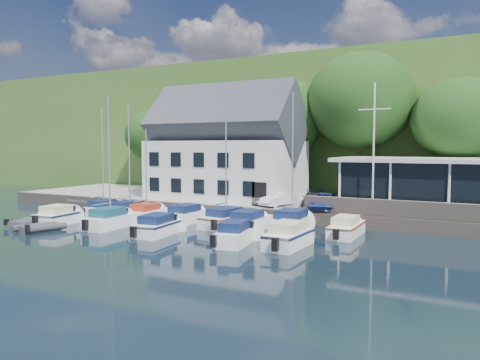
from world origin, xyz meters
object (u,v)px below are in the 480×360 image
Objects in this scene: harbor_building at (226,153)px; flagpole at (374,149)px; car_dgrey at (314,199)px; dinghy_0 at (25,222)px; car_white at (279,199)px; car_blue at (325,201)px; boat_r2_4 at (288,234)px; boat_r1_6 at (293,164)px; car_silver at (271,197)px; boat_r2_2 at (158,224)px; boat_r1_0 at (103,168)px; boat_r2_1 at (109,165)px; club_pavilion at (424,184)px; boat_r2_0 at (59,215)px; dinghy_1 at (40,226)px; boat_r1_2 at (146,170)px; boat_r1_5 at (249,220)px; boat_r1_7 at (346,226)px; boat_r1_4 at (226,166)px; boat_r2_3 at (236,233)px; boat_r1_1 at (129,167)px; boat_r1_3 at (186,213)px.

flagpole reaches higher than harbor_building.
flagpole reaches higher than car_dgrey.
dinghy_0 is at bearing -118.16° from harbor_building.
car_blue is at bearing 14.82° from car_white.
boat_r1_6 is at bearing 111.41° from boat_r2_4.
car_silver reaches higher than dinghy_0.
boat_r2_2 is at bearing -141.86° from flagpole.
boat_r2_1 reaches higher than boat_r1_0.
boat_r2_2 is (-15.34, -13.50, -2.34)m from club_pavilion.
boat_r1_6 is at bearing -133.98° from club_pavilion.
car_dgrey is 20.26m from boat_r2_0.
car_dgrey is at bearing -14.70° from harbor_building.
boat_r1_0 is 8.81m from dinghy_1.
boat_r1_5 is at bearing -2.25° from boat_r1_2.
boat_r1_0 is 1.48× the size of boat_r2_4.
boat_r1_5 is 1.00× the size of boat_r1_7.
boat_r1_2 is at bearing 179.28° from boat_r1_5.
harbor_building is at bearing 128.92° from boat_r1_4.
boat_r2_4 is at bearing -114.62° from club_pavilion.
boat_r2_1 is (-16.20, -5.00, 3.93)m from boat_r1_7.
boat_r2_3 reaches higher than dinghy_0.
car_dgrey reaches higher than boat_r2_3.
boat_r1_4 reaches higher than boat_r2_2.
boat_r1_2 is (-9.17, -5.90, 2.50)m from car_white.
club_pavilion is 2.55× the size of boat_r2_0.
boat_r2_0 is at bearing 23.69° from dinghy_0.
boat_r1_2 is 16.69m from boat_r1_7.
boat_r2_0 is at bearing 169.74° from boat_r2_3.
dinghy_0 is at bearing -176.52° from boat_r2_2.
flagpole is 1.60× the size of boat_r2_2.
flagpole is at bearing 34.29° from boat_r1_5.
dinghy_0 is (-18.26, -13.32, -1.32)m from car_dgrey.
club_pavilion reaches higher than boat_r1_5.
boat_r1_0 is 4.83m from boat_r1_2.
boat_r1_1 is (-22.29, -8.39, 1.23)m from club_pavilion.
club_pavilion reaches higher than boat_r1_3.
boat_r2_1 reaches higher than boat_r1_3.
car_white is 0.65× the size of boat_r2_4.
dinghy_0 is (-13.75, -6.64, -4.21)m from boat_r1_4.
dinghy_1 is (-23.57, -16.42, -2.70)m from club_pavilion.
boat_r1_0 is (-7.05, -9.11, -1.19)m from harbor_building.
boat_r1_0 is at bearing 119.30° from dinghy_1.
car_dgrey is 6.79m from boat_r1_6.
boat_r1_6 is (-7.77, -8.06, 1.75)m from club_pavilion.
car_silver is 7.20m from boat_r1_4.
boat_r2_2 is 11.32m from dinghy_0.
car_blue is 10.14m from boat_r2_4.
flagpole is at bearing -21.21° from car_blue.
flagpole is 26.66m from dinghy_0.
boat_r2_2 is 6.15m from boat_r2_3.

